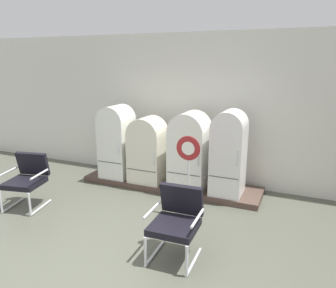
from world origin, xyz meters
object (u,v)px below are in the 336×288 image
refrigerator_1 (148,148)px  sign_stand (188,180)px  refrigerator_0 (117,139)px  refrigerator_2 (190,148)px  refrigerator_3 (229,150)px  armchair_right (176,219)px  armchair_left (27,177)px

refrigerator_1 → sign_stand: bearing=-37.3°
sign_stand → refrigerator_0: bearing=154.2°
refrigerator_2 → refrigerator_1: bearing=-177.8°
refrigerator_0 → refrigerator_2: size_ratio=1.03×
refrigerator_0 → refrigerator_2: 1.65m
refrigerator_3 → sign_stand: refrigerator_3 is taller
refrigerator_2 → armchair_right: bearing=-74.6°
refrigerator_1 → refrigerator_2: size_ratio=0.90×
refrigerator_0 → sign_stand: size_ratio=1.11×
refrigerator_0 → refrigerator_3: (2.43, 0.01, 0.02)m
refrigerator_3 → armchair_left: bearing=-151.7°
armchair_right → refrigerator_3: bearing=85.1°
refrigerator_2 → sign_stand: bearing=-71.4°
refrigerator_0 → refrigerator_2: bearing=0.7°
refrigerator_0 → armchair_left: size_ratio=1.63×
refrigerator_0 → refrigerator_1: 0.76m
refrigerator_2 → armchair_left: bearing=-144.5°
refrigerator_1 → armchair_right: refrigerator_1 is taller
sign_stand → armchair_left: bearing=-164.4°
refrigerator_0 → armchair_left: (-0.81, -1.74, -0.40)m
refrigerator_0 → armchair_right: size_ratio=1.63×
refrigerator_3 → sign_stand: (-0.45, -0.96, -0.33)m
refrigerator_3 → armchair_right: (-0.18, -2.14, -0.42)m
refrigerator_2 → armchair_left: size_ratio=1.59×
refrigerator_1 → armchair_left: 2.34m
refrigerator_1 → armchair_left: bearing=-132.1°
refrigerator_2 → armchair_right: refrigerator_2 is taller
refrigerator_1 → refrigerator_2: refrigerator_2 is taller
refrigerator_0 → refrigerator_1: (0.75, -0.02, -0.12)m
refrigerator_2 → armchair_left: (-2.46, -1.76, -0.37)m
refrigerator_0 → refrigerator_3: size_ratio=0.97×
refrigerator_1 → armchair_left: size_ratio=1.42×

